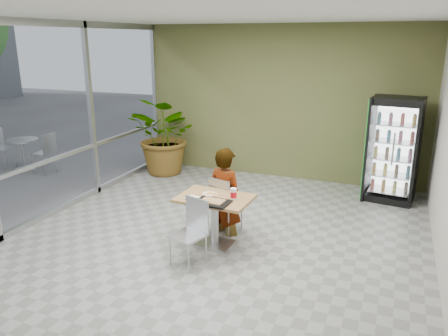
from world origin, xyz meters
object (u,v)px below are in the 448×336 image
(beverage_fridge, at_px, (393,150))
(soda_cup, at_px, (234,194))
(chair_near, at_px, (193,226))
(chair_far, at_px, (223,201))
(dining_table, at_px, (215,211))
(potted_plant, at_px, (167,136))
(cafeteria_tray, at_px, (213,202))
(seated_woman, at_px, (225,200))

(beverage_fridge, bearing_deg, soda_cup, -116.76)
(chair_near, xyz_separation_m, beverage_fridge, (2.36, 3.52, 0.44))
(beverage_fridge, bearing_deg, chair_far, -125.89)
(dining_table, xyz_separation_m, chair_near, (-0.08, -0.57, -0.02))
(chair_far, relative_size, potted_plant, 0.52)
(chair_far, distance_m, cafeteria_tray, 0.76)
(chair_near, distance_m, potted_plant, 4.13)
(seated_woman, relative_size, potted_plant, 0.96)
(soda_cup, distance_m, potted_plant, 3.89)
(soda_cup, xyz_separation_m, beverage_fridge, (2.00, 2.94, 0.13))
(chair_far, height_order, potted_plant, potted_plant)
(chair_far, bearing_deg, cafeteria_tray, 117.24)
(seated_woman, relative_size, cafeteria_tray, 3.58)
(chair_near, bearing_deg, chair_far, 106.72)
(dining_table, height_order, cafeteria_tray, cafeteria_tray)
(dining_table, relative_size, seated_woman, 0.64)
(chair_near, relative_size, beverage_fridge, 0.47)
(chair_near, height_order, beverage_fridge, beverage_fridge)
(chair_near, bearing_deg, cafeteria_tray, 83.22)
(seated_woman, bearing_deg, potted_plant, -28.93)
(seated_woman, distance_m, soda_cup, 0.66)
(cafeteria_tray, bearing_deg, chair_far, 100.62)
(dining_table, distance_m, cafeteria_tray, 0.34)
(potted_plant, bearing_deg, dining_table, -50.61)
(beverage_fridge, distance_m, potted_plant, 4.63)
(cafeteria_tray, xyz_separation_m, beverage_fridge, (2.21, 3.19, 0.19))
(soda_cup, bearing_deg, dining_table, -178.38)
(dining_table, xyz_separation_m, cafeteria_tray, (0.07, -0.24, 0.23))
(soda_cup, xyz_separation_m, cafeteria_tray, (-0.21, -0.25, -0.06))
(chair_near, distance_m, cafeteria_tray, 0.43)
(seated_woman, bearing_deg, chair_far, 72.53)
(soda_cup, bearing_deg, beverage_fridge, 55.83)
(cafeteria_tray, distance_m, potted_plant, 3.94)
(soda_cup, bearing_deg, seated_woman, 122.49)
(cafeteria_tray, height_order, potted_plant, potted_plant)
(chair_near, bearing_deg, potted_plant, 141.12)
(chair_near, relative_size, soda_cup, 5.51)
(seated_woman, relative_size, soda_cup, 10.18)
(chair_far, relative_size, beverage_fridge, 0.46)
(soda_cup, bearing_deg, chair_near, -121.95)
(chair_far, xyz_separation_m, seated_woman, (0.03, 0.04, 0.00))
(chair_far, bearing_deg, chair_near, 105.71)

